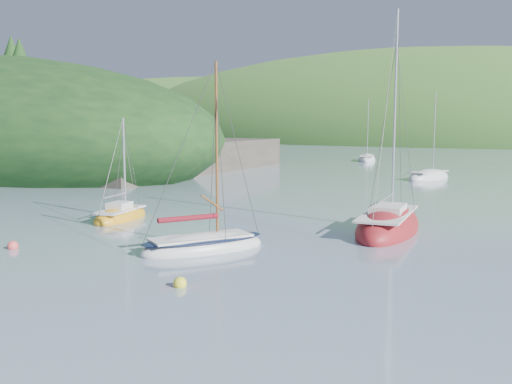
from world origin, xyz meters
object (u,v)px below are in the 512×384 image
Objects in this scene: daysailer_white at (203,246)px; sloop_red at (388,227)px; sailboat_yellow at (121,216)px; distant_sloop_a at (429,178)px; distant_sloop_c at (367,160)px.

sloop_red is at bearing 86.40° from daysailer_white.
distant_sloop_a reaches higher than sailboat_yellow.
distant_sloop_c is at bearing 133.27° from daysailer_white.
distant_sloop_c is at bearing 103.57° from sloop_red.
daysailer_white is 1.37× the size of sailboat_yellow.
sloop_red is 1.25× the size of distant_sloop_c.
daysailer_white is at bearing -94.14° from distant_sloop_c.
sailboat_yellow is 35.07m from distant_sloop_a.
daysailer_white is 0.89× the size of distant_sloop_c.
daysailer_white is at bearing -131.03° from sloop_red.
distant_sloop_a is 27.62m from distant_sloop_c.
sloop_red is 1.31× the size of distant_sloop_a.
distant_sloop_c is at bearing 81.41° from sailboat_yellow.
sailboat_yellow is (-14.42, -5.73, -0.06)m from sloop_red.
sailboat_yellow is at bearing -91.41° from distant_sloop_a.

